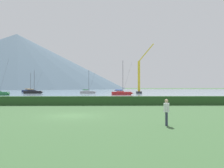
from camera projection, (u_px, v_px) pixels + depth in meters
name	position (u px, v px, depth m)	size (l,w,h in m)	color
ground_plane	(72.00, 116.00, 18.72)	(1000.00, 1000.00, 0.00)	#385B33
harbor_water	(103.00, 91.00, 155.68)	(320.00, 246.00, 0.00)	gray
hedge_line	(85.00, 101.00, 29.73)	(80.00, 1.20, 1.18)	#284C23
sailboat_slip_1	(30.00, 91.00, 104.58)	(7.82, 3.26, 9.26)	navy
sailboat_slip_2	(122.00, 93.00, 70.16)	(7.03, 2.12, 10.83)	red
sailboat_slip_3	(88.00, 92.00, 86.90)	(6.67, 2.68, 9.08)	#9E9EA3
sailboat_slip_7	(33.00, 92.00, 84.95)	(7.33, 2.28, 8.81)	black
person_standing_walker	(166.00, 110.00, 13.83)	(0.36, 0.56, 1.65)	#2D3347
dock_crane	(140.00, 78.00, 84.43)	(6.74, 2.00, 19.04)	#333338
distant_hill_west_ridge	(41.00, 72.00, 320.99)	(244.66, 244.66, 50.03)	#4C6070
distant_hill_central_peak	(3.00, 77.00, 371.13)	(337.02, 337.02, 39.26)	#4C6070
distant_hill_east_ridge	(17.00, 61.00, 328.69)	(322.30, 322.30, 81.26)	#425666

